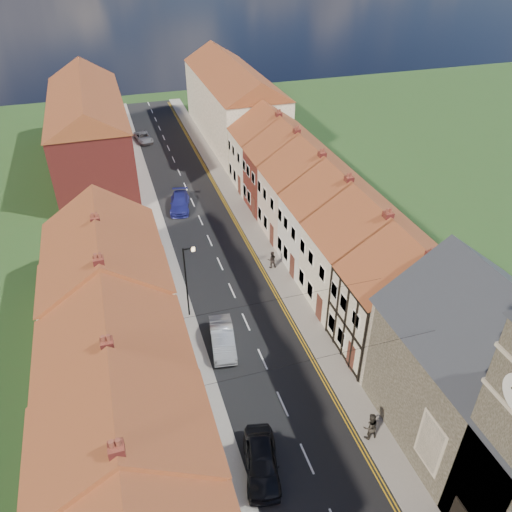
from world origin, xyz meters
The scene contains 24 objects.
road centered at (0.00, 30.00, 0.01)m, with size 7.00×90.00×0.02m, color black.
pavement_left centered at (-4.40, 30.00, 0.06)m, with size 1.80×90.00×0.12m, color #A69D97.
pavement_right centered at (4.40, 30.00, 0.06)m, with size 1.80×90.00×0.12m, color #A69D97.
church centered at (9.36, 3.32, 5.88)m, with size 11.25×14.25×15.20m.
cottage_r_tudor centered at (9.27, 12.70, 4.47)m, with size 8.30×5.20×9.00m.
cottage_r_white_near centered at (9.30, 18.10, 4.47)m, with size 8.30×6.00×9.00m.
cottage_r_cream_mid centered at (9.30, 23.50, 4.48)m, with size 8.30×5.20×9.00m.
cottage_r_pink centered at (9.30, 28.90, 4.47)m, with size 8.30×6.00×9.00m.
cottage_r_white_far centered at (9.30, 34.30, 4.48)m, with size 8.30×5.20×9.00m.
cottage_r_cream_far centered at (9.30, 39.70, 4.47)m, with size 8.30×6.00×9.00m.
cottage_l_cream centered at (-9.30, 5.55, 4.52)m, with size 8.30×6.30×9.10m.
cottage_l_white centered at (-9.30, 11.95, 4.37)m, with size 8.30×6.90×8.80m.
cottage_l_brick_mid centered at (-9.30, 18.05, 4.53)m, with size 8.30×5.70×9.10m.
cottage_l_pink centered at (-9.30, 23.85, 4.37)m, with size 8.30×6.30×8.80m.
block_right_far centered at (9.30, 55.00, 5.29)m, with size 8.30×24.20×10.50m.
block_left_far centered at (-9.30, 50.00, 5.29)m, with size 8.30×24.20×10.50m.
lamppost centered at (-3.81, 20.00, 3.54)m, with size 0.88×0.15×6.00m.
car_near centered at (-2.65, 6.12, 0.77)m, with size 1.82×4.52×1.54m, color black.
car_mid centered at (-2.28, 16.07, 0.74)m, with size 1.57×4.50×1.48m, color #A4A6AB.
car_far centered at (-1.50, 37.02, 0.69)m, with size 1.92×4.73×1.37m, color navy.
car_distant centered at (-2.79, 57.39, 0.58)m, with size 1.94×4.20×1.17m, color #929399.
pedestrian_left centered at (-5.10, 5.78, 0.98)m, with size 0.63×0.41×1.73m, color #212227.
pedestrian_right centered at (3.90, 6.19, 1.06)m, with size 0.91×0.71×1.88m, color #2A2621.
pedestrian_right_b centered at (4.09, 24.00, 0.91)m, with size 0.77×0.60×1.59m, color black.
Camera 1 is at (-7.77, -9.12, 25.05)m, focal length 35.00 mm.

